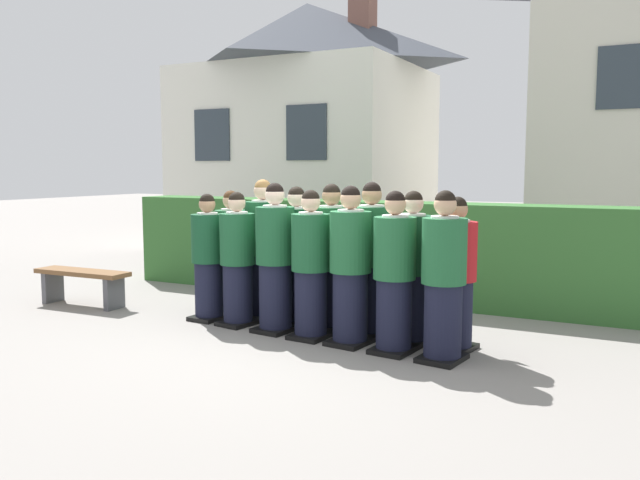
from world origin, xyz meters
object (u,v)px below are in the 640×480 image
student_rear_row_0 (232,255)px  student_rear_row_4 (371,263)px  student_front_row_2 (275,261)px  student_rear_row_2 (297,259)px  student_front_row_0 (208,260)px  student_front_row_1 (238,262)px  student_front_row_5 (394,276)px  student_rear_row_1 (263,252)px  student_rear_row_3 (331,260)px  student_front_row_3 (311,268)px  student_in_red_blazer (456,278)px  student_front_row_4 (350,269)px  wooden_bench (82,280)px  student_front_row_6 (444,281)px  student_rear_row_5 (412,271)px

student_rear_row_0 → student_rear_row_4: student_rear_row_4 is taller
student_front_row_2 → student_rear_row_2: bearing=86.9°
student_front_row_0 → student_rear_row_2: bearing=17.4°
student_rear_row_4 → student_rear_row_2: bearing=173.8°
student_front_row_1 → student_front_row_5: student_front_row_5 is taller
student_rear_row_1 → student_rear_row_3: bearing=-7.8°
student_rear_row_1 → student_rear_row_4: size_ratio=1.01×
student_rear_row_4 → student_front_row_5: bearing=-48.7°
student_front_row_0 → student_front_row_3: (1.51, -0.20, 0.04)m
student_front_row_2 → student_in_red_blazer: size_ratio=1.08×
student_front_row_3 → student_front_row_4: (0.49, -0.04, 0.03)m
student_rear_row_3 → student_in_red_blazer: bearing=-8.8°
student_front_row_5 → wooden_bench: student_front_row_5 is taller
student_front_row_5 → student_in_red_blazer: size_ratio=1.04×
student_front_row_4 → student_rear_row_2: size_ratio=1.02×
student_front_row_6 → student_rear_row_4: bearing=148.7°
student_rear_row_1 → student_front_row_4: bearing=-23.8°
student_rear_row_4 → student_front_row_6: bearing=-31.3°
student_front_row_3 → student_front_row_4: 0.49m
student_front_row_3 → student_rear_row_5: student_front_row_3 is taller
student_front_row_4 → student_rear_row_3: (-0.47, 0.51, 0.00)m
student_front_row_3 → student_rear_row_1: (-0.98, 0.61, 0.05)m
student_rear_row_1 → student_front_row_1: bearing=-97.8°
student_rear_row_0 → wooden_bench: (-2.03, -0.58, -0.39)m
student_front_row_3 → student_rear_row_3: size_ratio=0.97×
student_rear_row_1 → student_rear_row_2: (0.51, -0.08, -0.04)m
student_rear_row_0 → student_in_red_blazer: size_ratio=1.00×
student_front_row_0 → student_rear_row_1: bearing=37.2°
student_in_red_blazer → wooden_bench: size_ratio=1.11×
student_front_row_5 → student_rear_row_5: 0.42m
student_front_row_1 → student_rear_row_2: student_rear_row_2 is taller
student_front_row_1 → student_rear_row_2: size_ratio=0.96×
student_front_row_4 → student_rear_row_4: bearing=84.3°
student_front_row_6 → student_front_row_0: bearing=172.8°
student_front_row_3 → student_rear_row_0: student_front_row_3 is taller
student_front_row_4 → student_front_row_3: bearing=175.5°
student_rear_row_2 → student_rear_row_0: bearing=172.1°
student_front_row_6 → student_rear_row_4: 1.16m
student_in_red_blazer → wooden_bench: (-5.05, -0.15, -0.39)m
student_in_red_blazer → student_front_row_3: bearing=-171.1°
student_rear_row_0 → student_rear_row_4: 2.04m
student_rear_row_1 → student_rear_row_4: bearing=-7.1°
student_front_row_0 → student_in_red_blazer: (3.04, 0.04, 0.01)m
student_rear_row_5 → wooden_bench: 4.59m
student_front_row_2 → student_front_row_1: bearing=173.9°
student_front_row_5 → student_rear_row_2: (-1.47, 0.64, 0.00)m
student_rear_row_5 → wooden_bench: (-4.57, -0.21, -0.42)m
student_front_row_5 → student_rear_row_0: student_front_row_5 is taller
student_front_row_4 → student_rear_row_4: 0.46m
student_rear_row_3 → student_rear_row_4: bearing=-5.7°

